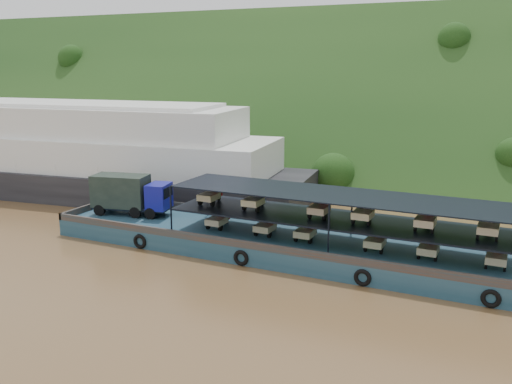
% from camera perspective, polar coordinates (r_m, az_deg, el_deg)
% --- Properties ---
extents(ground, '(160.00, 160.00, 0.00)m').
position_cam_1_polar(ground, '(40.88, 0.72, -5.50)').
color(ground, brown).
rests_on(ground, ground).
extents(hillside, '(140.00, 39.60, 39.60)m').
position_cam_1_polar(hillside, '(74.18, 12.48, 2.60)').
color(hillside, '#153513').
rests_on(hillside, ground).
extents(cargo_barge, '(35.00, 7.18, 4.54)m').
position_cam_1_polar(cargo_barge, '(39.42, 2.37, -4.57)').
color(cargo_barge, '#163A4E').
rests_on(cargo_barge, ground).
extents(passenger_ferry, '(45.57, 16.66, 9.02)m').
position_cam_1_polar(passenger_ferry, '(59.21, -16.51, 3.64)').
color(passenger_ferry, black).
rests_on(passenger_ferry, ground).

